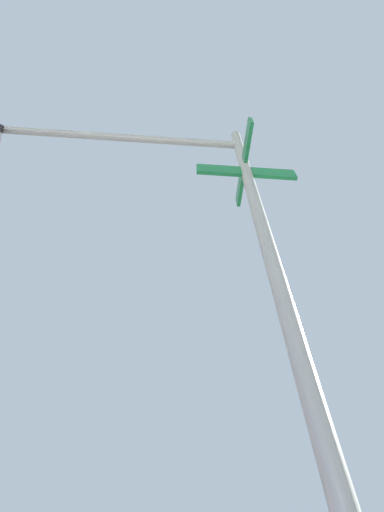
{
  "coord_description": "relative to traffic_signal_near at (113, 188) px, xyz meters",
  "views": [
    {
      "loc": [
        -8.44,
        -5.8,
        1.36
      ],
      "look_at": [
        -5.86,
        -7.2,
        5.32
      ],
      "focal_mm": 25.6,
      "sensor_mm": 36.0,
      "label": 1
    }
  ],
  "objects": [
    {
      "name": "traffic_signal_near",
      "position": [
        0.0,
        0.0,
        0.0
      ],
      "size": [
        1.92,
        3.56,
        6.38
      ],
      "color": "slate",
      "rests_on": "ground_plane"
    }
  ]
}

